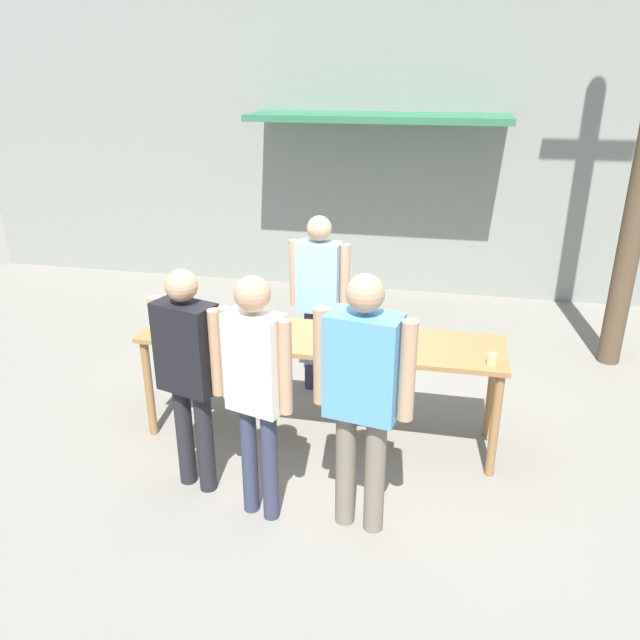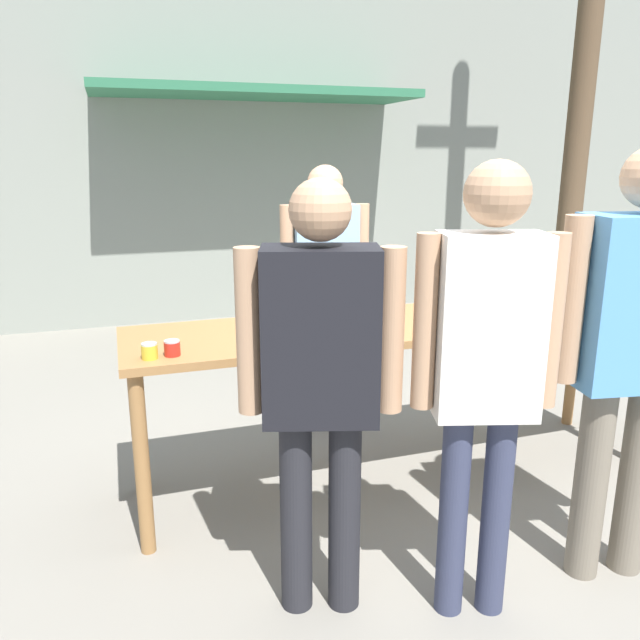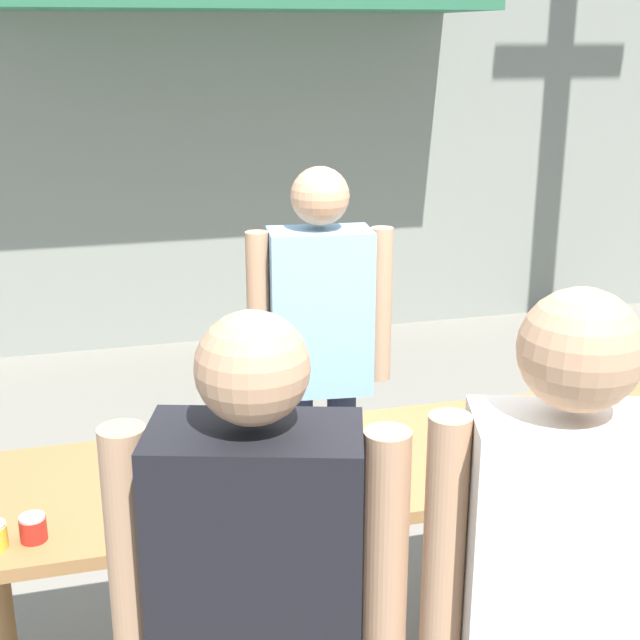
# 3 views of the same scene
# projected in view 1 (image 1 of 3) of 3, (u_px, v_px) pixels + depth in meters

# --- Properties ---
(ground_plane) EXTENTS (24.00, 24.00, 0.00)m
(ground_plane) POSITION_uv_depth(u_px,v_px,m) (320.00, 434.00, 5.45)
(ground_plane) COLOR gray
(building_facade_back) EXTENTS (12.00, 1.11, 4.50)m
(building_facade_back) POSITION_uv_depth(u_px,v_px,m) (382.00, 126.00, 8.20)
(building_facade_back) COLOR gray
(building_facade_back) RESTS_ON ground
(serving_table) EXTENTS (2.98, 0.71, 0.93)m
(serving_table) POSITION_uv_depth(u_px,v_px,m) (320.00, 348.00, 5.14)
(serving_table) COLOR olive
(serving_table) RESTS_ON ground
(food_tray_sausages) EXTENTS (0.42, 0.25, 0.04)m
(food_tray_sausages) POSITION_uv_depth(u_px,v_px,m) (262.00, 331.00, 5.17)
(food_tray_sausages) COLOR silver
(food_tray_sausages) RESTS_ON serving_table
(food_tray_buns) EXTENTS (0.43, 0.24, 0.07)m
(food_tray_buns) POSITION_uv_depth(u_px,v_px,m) (368.00, 340.00, 5.00)
(food_tray_buns) COLOR silver
(food_tray_buns) RESTS_ON serving_table
(condiment_jar_mustard) EXTENTS (0.07, 0.07, 0.07)m
(condiment_jar_mustard) POSITION_uv_depth(u_px,v_px,m) (153.00, 331.00, 5.13)
(condiment_jar_mustard) COLOR gold
(condiment_jar_mustard) RESTS_ON serving_table
(condiment_jar_ketchup) EXTENTS (0.07, 0.07, 0.07)m
(condiment_jar_ketchup) POSITION_uv_depth(u_px,v_px,m) (165.00, 331.00, 5.12)
(condiment_jar_ketchup) COLOR #B22319
(condiment_jar_ketchup) RESTS_ON serving_table
(beer_cup) EXTENTS (0.07, 0.07, 0.09)m
(beer_cup) POSITION_uv_depth(u_px,v_px,m) (492.00, 359.00, 4.61)
(beer_cup) COLOR #DBC67A
(beer_cup) RESTS_ON serving_table
(person_server_behind_table) EXTENTS (0.58, 0.26, 1.75)m
(person_server_behind_table) POSITION_uv_depth(u_px,v_px,m) (319.00, 289.00, 5.82)
(person_server_behind_table) COLOR #333851
(person_server_behind_table) RESTS_ON ground
(person_customer_holding_hotdog) EXTENTS (0.60, 0.35, 1.73)m
(person_customer_holding_hotdog) POSITION_uv_depth(u_px,v_px,m) (188.00, 364.00, 4.41)
(person_customer_holding_hotdog) COLOR #232328
(person_customer_holding_hotdog) RESTS_ON ground
(person_customer_with_cup) EXTENTS (0.66, 0.33, 1.84)m
(person_customer_with_cup) POSITION_uv_depth(u_px,v_px,m) (363.00, 386.00, 3.97)
(person_customer_with_cup) COLOR #756B5B
(person_customer_with_cup) RESTS_ON ground
(person_customer_waiting_in_line) EXTENTS (0.53, 0.30, 1.79)m
(person_customer_waiting_in_line) POSITION_uv_depth(u_px,v_px,m) (256.00, 378.00, 4.09)
(person_customer_waiting_in_line) COLOR #333851
(person_customer_waiting_in_line) RESTS_ON ground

